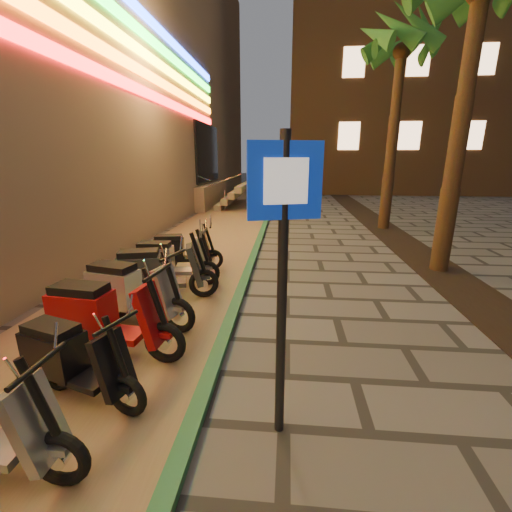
# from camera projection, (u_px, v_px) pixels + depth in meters

# --- Properties ---
(parking_strip) EXTENTS (3.40, 60.00, 0.01)m
(parking_strip) POSITION_uv_depth(u_px,v_px,m) (211.00, 237.00, 11.58)
(parking_strip) COLOR #8C7251
(parking_strip) RESTS_ON ground
(green_curb) EXTENTS (0.18, 60.00, 0.10)m
(green_curb) POSITION_uv_depth(u_px,v_px,m) (261.00, 236.00, 11.42)
(green_curb) COLOR #25653C
(green_curb) RESTS_ON ground
(planting_strip) EXTENTS (1.20, 40.00, 0.02)m
(planting_strip) POSITION_uv_depth(u_px,v_px,m) (484.00, 304.00, 6.25)
(planting_strip) COLOR black
(planting_strip) RESTS_ON ground
(apartment_block) EXTENTS (18.00, 16.06, 25.00)m
(apartment_block) POSITION_uv_depth(u_px,v_px,m) (402.00, 32.00, 28.14)
(apartment_block) COLOR brown
(apartment_block) RESTS_ON ground
(palm_d) EXTENTS (2.97, 3.02, 7.16)m
(palm_d) POSITION_uv_depth(u_px,v_px,m) (402.00, 52.00, 11.30)
(palm_d) COLOR #472D19
(palm_d) RESTS_ON ground
(pedestrian_sign) EXTENTS (0.60, 0.21, 2.79)m
(pedestrian_sign) POSITION_uv_depth(u_px,v_px,m) (283.00, 253.00, 2.87)
(pedestrian_sign) COLOR black
(pedestrian_sign) RESTS_ON ground
(scooter_6) EXTENTS (1.55, 0.82, 1.10)m
(scooter_6) POSITION_uv_depth(u_px,v_px,m) (71.00, 359.00, 3.70)
(scooter_6) COLOR black
(scooter_6) RESTS_ON ground
(scooter_7) EXTENTS (1.84, 0.70, 1.29)m
(scooter_7) POSITION_uv_depth(u_px,v_px,m) (102.00, 317.00, 4.49)
(scooter_7) COLOR black
(scooter_7) RESTS_ON ground
(scooter_8) EXTENTS (1.82, 0.86, 1.28)m
(scooter_8) POSITION_uv_depth(u_px,v_px,m) (129.00, 292.00, 5.35)
(scooter_8) COLOR black
(scooter_8) RESTS_ON ground
(scooter_9) EXTENTS (1.81, 0.90, 1.28)m
(scooter_9) POSITION_uv_depth(u_px,v_px,m) (156.00, 272.00, 6.27)
(scooter_9) COLOR black
(scooter_9) RESTS_ON ground
(scooter_10) EXTENTS (1.70, 0.61, 1.20)m
(scooter_10) POSITION_uv_depth(u_px,v_px,m) (168.00, 261.00, 7.06)
(scooter_10) COLOR black
(scooter_10) RESTS_ON ground
(scooter_11) EXTENTS (1.60, 0.71, 1.12)m
(scooter_11) POSITION_uv_depth(u_px,v_px,m) (180.00, 251.00, 7.98)
(scooter_11) COLOR black
(scooter_11) RESTS_ON ground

